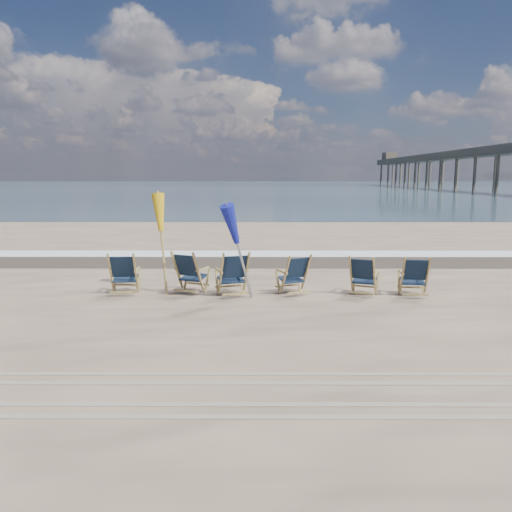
# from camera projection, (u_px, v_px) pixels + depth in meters

# --- Properties ---
(ocean) EXTENTS (400.00, 400.00, 0.00)m
(ocean) POSITION_uv_depth(u_px,v_px,m) (258.00, 186.00, 135.21)
(ocean) COLOR #3D5666
(ocean) RESTS_ON ground
(surf_foam) EXTENTS (200.00, 1.40, 0.01)m
(surf_foam) POSITION_uv_depth(u_px,v_px,m) (257.00, 254.00, 17.03)
(surf_foam) COLOR silver
(surf_foam) RESTS_ON ground
(wet_sand_strip) EXTENTS (200.00, 2.60, 0.00)m
(wet_sand_strip) POSITION_uv_depth(u_px,v_px,m) (257.00, 261.00, 15.55)
(wet_sand_strip) COLOR #42362A
(wet_sand_strip) RESTS_ON ground
(tire_tracks) EXTENTS (80.00, 1.30, 0.01)m
(tire_tracks) POSITION_uv_depth(u_px,v_px,m) (254.00, 393.00, 6.07)
(tire_tracks) COLOR gray
(tire_tracks) RESTS_ON ground
(beach_chair_0) EXTENTS (0.66, 0.74, 0.97)m
(beach_chair_0) POSITION_uv_depth(u_px,v_px,m) (136.00, 274.00, 11.03)
(beach_chair_0) COLOR #101D31
(beach_chair_0) RESTS_ON ground
(beach_chair_1) EXTENTS (0.87, 0.91, 0.99)m
(beach_chair_1) POSITION_uv_depth(u_px,v_px,m) (198.00, 273.00, 11.01)
(beach_chair_1) COLOR #101D31
(beach_chair_1) RESTS_ON ground
(beach_chair_2) EXTENTS (0.85, 0.90, 1.02)m
(beach_chair_2) POSITION_uv_depth(u_px,v_px,m) (247.00, 274.00, 10.93)
(beach_chair_2) COLOR #101D31
(beach_chair_2) RESTS_ON ground
(beach_chair_3) EXTENTS (0.82, 0.86, 0.94)m
(beach_chair_3) POSITION_uv_depth(u_px,v_px,m) (306.00, 274.00, 11.13)
(beach_chair_3) COLOR #101D31
(beach_chair_3) RESTS_ON ground
(beach_chair_4) EXTENTS (0.81, 0.84, 0.92)m
(beach_chair_4) POSITION_uv_depth(u_px,v_px,m) (374.00, 277.00, 10.83)
(beach_chair_4) COLOR #101D31
(beach_chair_4) RESTS_ON ground
(beach_chair_5) EXTENTS (0.66, 0.73, 0.94)m
(beach_chair_5) POSITION_uv_depth(u_px,v_px,m) (427.00, 277.00, 10.77)
(beach_chair_5) COLOR #101D31
(beach_chair_5) RESTS_ON ground
(umbrella_yellow) EXTENTS (0.30, 0.30, 2.26)m
(umbrella_yellow) POSITION_uv_depth(u_px,v_px,m) (162.00, 217.00, 11.12)
(umbrella_yellow) COLOR #A5894A
(umbrella_yellow) RESTS_ON ground
(umbrella_blue) EXTENTS (0.30, 0.30, 2.17)m
(umbrella_blue) POSITION_uv_depth(u_px,v_px,m) (241.00, 224.00, 10.38)
(umbrella_blue) COLOR #A5A5AD
(umbrella_blue) RESTS_ON ground
(fishing_pier) EXTENTS (4.40, 140.00, 9.30)m
(fishing_pier) POSITION_uv_depth(u_px,v_px,m) (491.00, 163.00, 81.02)
(fishing_pier) COLOR brown
(fishing_pier) RESTS_ON ground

